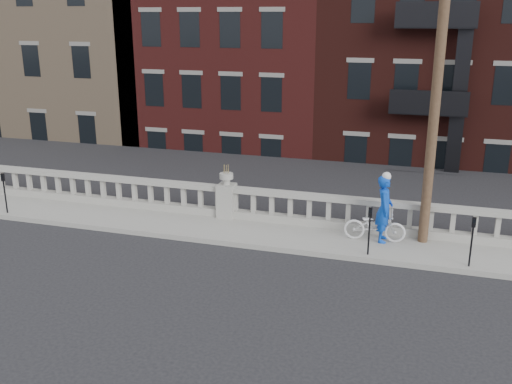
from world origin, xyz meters
TOP-DOWN VIEW (x-y plane):
  - ground at (0.00, 0.00)m, footprint 120.00×120.00m
  - sidewalk at (0.00, 3.00)m, footprint 32.00×2.20m
  - balustrade at (0.00, 3.95)m, footprint 28.00×0.34m
  - planter_pedestal at (0.00, 3.95)m, footprint 0.55×0.55m
  - lower_level at (0.56, 23.04)m, footprint 80.00×44.00m
  - utility_pole at (6.20, 3.60)m, footprint 1.60×0.28m
  - parking_meter_b at (-7.16, 2.15)m, footprint 0.10×0.09m
  - parking_meter_c at (4.78, 2.15)m, footprint 0.10×0.09m
  - parking_meter_d at (7.41, 2.15)m, footprint 0.10×0.09m
  - bicycle at (4.83, 3.25)m, footprint 1.81×0.73m
  - cyclist at (5.07, 3.30)m, footprint 0.50×0.74m

SIDE VIEW (x-z plane):
  - ground at x=0.00m, z-range 0.00..0.00m
  - sidewalk at x=0.00m, z-range 0.00..0.15m
  - bicycle at x=4.83m, z-range 0.15..1.08m
  - balustrade at x=0.00m, z-range 0.13..1.16m
  - planter_pedestal at x=0.00m, z-range -0.05..1.71m
  - parking_meter_b at x=-7.16m, z-range 0.32..1.68m
  - parking_meter_c at x=4.78m, z-range 0.32..1.68m
  - parking_meter_d at x=7.41m, z-range 0.32..1.68m
  - cyclist at x=5.07m, z-range 0.15..2.12m
  - lower_level at x=0.56m, z-range -7.77..13.03m
  - utility_pole at x=6.20m, z-range 0.24..10.24m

